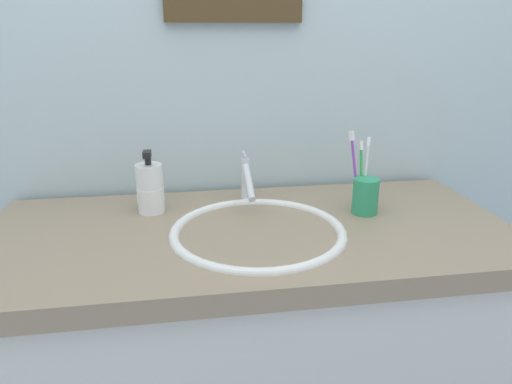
% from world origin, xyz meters
% --- Properties ---
extents(tiled_wall_back, '(2.47, 0.04, 2.40)m').
position_xyz_m(tiled_wall_back, '(0.00, 0.33, 1.20)').
color(tiled_wall_back, silver).
rests_on(tiled_wall_back, ground).
extents(vanity_counter, '(1.27, 0.58, 0.91)m').
position_xyz_m(vanity_counter, '(0.00, 0.00, 0.46)').
color(vanity_counter, silver).
rests_on(vanity_counter, ground).
extents(sink_basin, '(0.42, 0.42, 0.09)m').
position_xyz_m(sink_basin, '(0.01, -0.03, 0.88)').
color(sink_basin, white).
rests_on(sink_basin, vanity_counter).
extents(faucet, '(0.02, 0.17, 0.13)m').
position_xyz_m(faucet, '(0.01, 0.16, 0.98)').
color(faucet, silver).
rests_on(faucet, sink_basin).
extents(toothbrush_cup, '(0.07, 0.07, 0.09)m').
position_xyz_m(toothbrush_cup, '(0.31, 0.05, 0.95)').
color(toothbrush_cup, '#2D9966').
rests_on(toothbrush_cup, vanity_counter).
extents(toothbrush_white, '(0.03, 0.04, 0.19)m').
position_xyz_m(toothbrush_white, '(0.32, 0.08, 1.02)').
color(toothbrush_white, white).
rests_on(toothbrush_white, toothbrush_cup).
extents(toothbrush_purple, '(0.03, 0.05, 0.20)m').
position_xyz_m(toothbrush_purple, '(0.28, 0.07, 1.03)').
color(toothbrush_purple, purple).
rests_on(toothbrush_purple, toothbrush_cup).
extents(toothbrush_green, '(0.01, 0.05, 0.18)m').
position_xyz_m(toothbrush_green, '(0.30, 0.08, 1.01)').
color(toothbrush_green, green).
rests_on(toothbrush_green, toothbrush_cup).
extents(soap_dispenser, '(0.07, 0.07, 0.17)m').
position_xyz_m(soap_dispenser, '(-0.24, 0.14, 0.97)').
color(soap_dispenser, white).
rests_on(soap_dispenser, vanity_counter).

